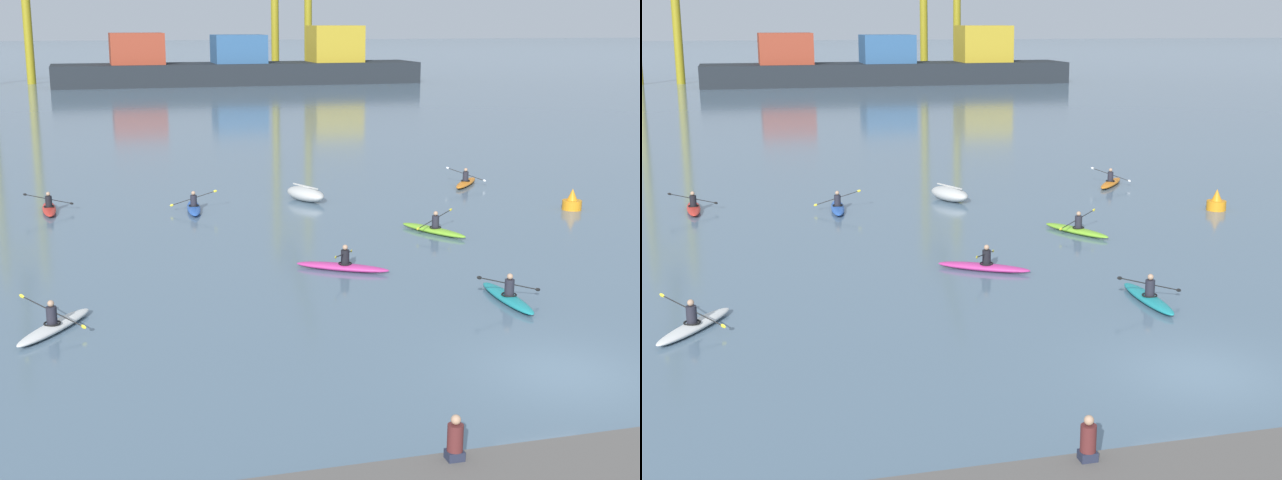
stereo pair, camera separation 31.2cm
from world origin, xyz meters
The scene contains 12 objects.
ground_plane centered at (0.00, 0.00, 0.00)m, with size 800.00×800.00×0.00m, color slate.
container_barge centered at (10.64, 105.51, 2.57)m, with size 50.43×9.11×7.96m.
capsized_dinghy centered at (-0.92, 22.98, 0.35)m, with size 2.04×2.82×0.76m.
channel_buoy centered at (10.63, 17.71, 0.36)m, with size 0.90×0.90×1.00m.
kayak_white centered at (-12.45, 6.54, 0.17)m, with size 2.37×3.17×1.04m.
kayak_teal centered at (1.28, 5.67, 0.17)m, with size 2.23×3.41×0.96m.
kayak_red centered at (-13.03, 23.58, 0.17)m, with size 2.23×3.43×0.96m.
kayak_orange centered at (8.45, 24.85, 0.17)m, with size 2.57×3.04×0.96m.
kayak_lime centered at (2.57, 14.96, 0.17)m, with size 2.09×3.30×0.95m.
kayak_blue centered at (-6.53, 22.04, 0.17)m, with size 2.21×3.44×0.99m.
kayak_magenta centered at (-2.71, 10.48, 0.17)m, with size 3.20×2.31×0.95m.
seated_onlooker centered at (-5.05, -4.73, 1.10)m, with size 0.32×0.30×0.90m.
Camera 1 is at (-11.35, -18.54, 8.61)m, focal length 49.81 mm.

